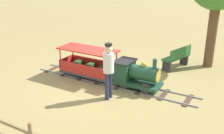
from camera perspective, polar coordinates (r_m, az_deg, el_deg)
ground_plane at (r=8.69m, az=-1.17°, el=-3.16°), size 60.00×60.00×0.00m
track at (r=8.60m, az=-0.14°, el=-3.30°), size 0.78×5.70×0.04m
locomotive at (r=8.06m, az=5.06°, el=-1.49°), size 0.74×1.45×1.02m
passenger_car at (r=8.91m, az=-5.14°, el=0.28°), size 0.84×2.00×0.97m
conductor_person at (r=7.23m, az=-0.75°, el=0.02°), size 0.30×0.30×1.62m
park_bench at (r=10.01m, az=13.88°, el=1.99°), size 1.36×0.74×0.82m
fence_section at (r=5.70m, az=-21.63°, el=-12.83°), size 0.08×6.78×0.90m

